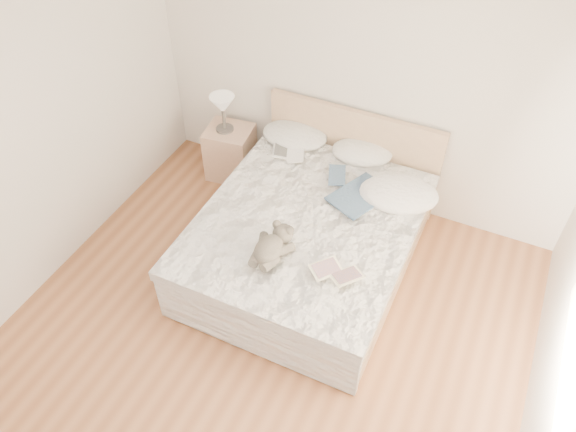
% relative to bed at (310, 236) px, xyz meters
% --- Properties ---
extents(floor, '(4.00, 4.50, 0.00)m').
position_rel_bed_xyz_m(floor, '(0.00, -1.19, -0.31)').
color(floor, brown).
rests_on(floor, ground).
extents(ceiling, '(4.00, 4.50, 0.00)m').
position_rel_bed_xyz_m(ceiling, '(0.00, -1.19, 2.39)').
color(ceiling, white).
rests_on(ceiling, ground).
extents(wall_back, '(4.00, 0.02, 2.70)m').
position_rel_bed_xyz_m(wall_back, '(0.00, 1.06, 1.04)').
color(wall_back, silver).
rests_on(wall_back, ground).
extents(bed, '(1.72, 2.14, 1.00)m').
position_rel_bed_xyz_m(bed, '(0.00, 0.00, 0.00)').
color(bed, tan).
rests_on(bed, floor).
extents(nightstand, '(0.50, 0.46, 0.56)m').
position_rel_bed_xyz_m(nightstand, '(-1.23, 0.77, -0.03)').
color(nightstand, tan).
rests_on(nightstand, floor).
extents(table_lamp, '(0.29, 0.29, 0.39)m').
position_rel_bed_xyz_m(table_lamp, '(-1.27, 0.76, 0.53)').
color(table_lamp, '#443F3B').
rests_on(table_lamp, nightstand).
extents(pillow_left, '(0.69, 0.52, 0.19)m').
position_rel_bed_xyz_m(pillow_left, '(-0.55, 0.88, 0.33)').
color(pillow_left, silver).
rests_on(pillow_left, bed).
extents(pillow_middle, '(0.64, 0.51, 0.17)m').
position_rel_bed_xyz_m(pillow_middle, '(0.12, 0.90, 0.33)').
color(pillow_middle, white).
rests_on(pillow_middle, bed).
extents(pillow_right, '(0.78, 0.65, 0.20)m').
position_rel_bed_xyz_m(pillow_right, '(0.61, 0.49, 0.33)').
color(pillow_right, white).
rests_on(pillow_right, bed).
extents(blouse, '(0.75, 0.77, 0.02)m').
position_rel_bed_xyz_m(blouse, '(0.31, 0.34, 0.32)').
color(blouse, '#2F4662').
rests_on(blouse, bed).
extents(photo_book, '(0.37, 0.32, 0.02)m').
position_rel_bed_xyz_m(photo_book, '(-0.49, 0.60, 0.32)').
color(photo_book, white).
rests_on(photo_book, bed).
extents(childrens_book, '(0.41, 0.39, 0.02)m').
position_rel_bed_xyz_m(childrens_book, '(0.44, -0.55, 0.32)').
color(childrens_book, '#FFF5C9').
rests_on(childrens_book, bed).
extents(teddy_bear, '(0.29, 0.40, 0.20)m').
position_rel_bed_xyz_m(teddy_bear, '(-0.08, -0.62, 0.34)').
color(teddy_bear, '#5C5448').
rests_on(teddy_bear, bed).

